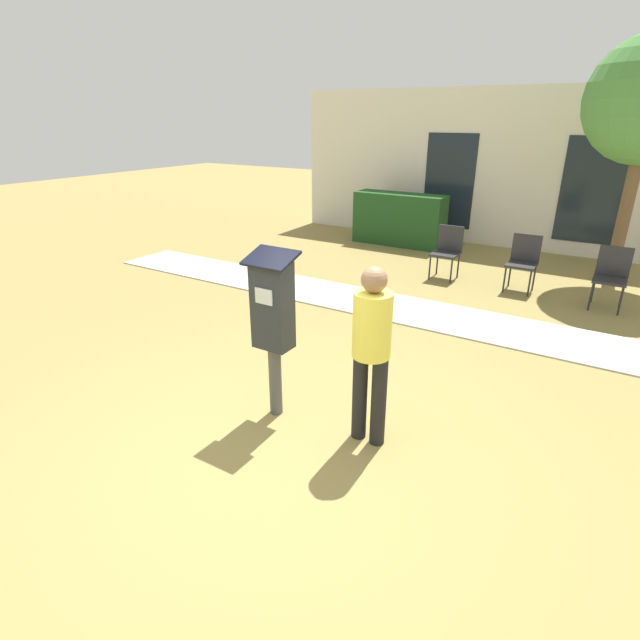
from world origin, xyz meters
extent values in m
plane|color=olive|center=(0.00, 0.00, 0.00)|extent=(40.00, 40.00, 0.00)
cube|color=#B7B2A8|center=(0.00, 3.63, 0.01)|extent=(12.00, 1.10, 0.02)
cube|color=silver|center=(0.00, 8.38, 1.60)|extent=(10.00, 0.24, 3.20)
cube|color=#19232D|center=(-1.40, 8.25, 1.30)|extent=(1.10, 0.02, 2.00)
cube|color=#19232D|center=(1.40, 8.25, 1.30)|extent=(1.10, 0.02, 2.00)
cylinder|color=#4C4C4C|center=(-0.38, 0.44, 0.35)|extent=(0.12, 0.12, 0.70)
cube|color=#23282D|center=(-0.38, 0.44, 1.10)|extent=(0.34, 0.22, 0.80)
cube|color=silver|center=(-0.38, 0.32, 1.22)|extent=(0.18, 0.01, 0.14)
cube|color=black|center=(-0.38, 0.44, 1.53)|extent=(0.44, 0.31, 0.12)
cylinder|color=black|center=(0.47, 0.52, 0.41)|extent=(0.13, 0.13, 0.82)
cylinder|color=black|center=(0.65, 0.52, 0.41)|extent=(0.13, 0.13, 0.82)
cylinder|color=#EADB4C|center=(0.56, 0.52, 1.09)|extent=(0.32, 0.32, 0.55)
sphere|color=#8C6647|center=(0.56, 0.52, 1.48)|extent=(0.21, 0.21, 0.21)
cylinder|color=#262628|center=(-0.62, 5.21, 0.21)|extent=(0.03, 0.03, 0.42)
cylinder|color=#262628|center=(-0.24, 5.21, 0.21)|extent=(0.03, 0.03, 0.42)
cylinder|color=#262628|center=(-0.62, 5.59, 0.21)|extent=(0.03, 0.03, 0.42)
cylinder|color=#262628|center=(-0.24, 5.59, 0.21)|extent=(0.03, 0.03, 0.42)
cube|color=#262628|center=(-0.43, 5.40, 0.44)|extent=(0.44, 0.44, 0.04)
cube|color=#262628|center=(-0.43, 5.60, 0.68)|extent=(0.44, 0.04, 0.44)
cylinder|color=#262628|center=(0.63, 5.20, 0.21)|extent=(0.03, 0.03, 0.42)
cylinder|color=#262628|center=(1.01, 5.20, 0.21)|extent=(0.03, 0.03, 0.42)
cylinder|color=#262628|center=(0.63, 5.58, 0.21)|extent=(0.03, 0.03, 0.42)
cylinder|color=#262628|center=(1.01, 5.58, 0.21)|extent=(0.03, 0.03, 0.42)
cube|color=#262628|center=(0.82, 5.39, 0.44)|extent=(0.44, 0.44, 0.04)
cube|color=#262628|center=(0.82, 5.59, 0.68)|extent=(0.44, 0.04, 0.44)
cylinder|color=#262628|center=(1.89, 5.03, 0.21)|extent=(0.03, 0.03, 0.42)
cylinder|color=#262628|center=(2.27, 5.03, 0.21)|extent=(0.03, 0.03, 0.42)
cylinder|color=#262628|center=(1.89, 5.41, 0.21)|extent=(0.03, 0.03, 0.42)
cylinder|color=#262628|center=(2.27, 5.41, 0.21)|extent=(0.03, 0.03, 0.42)
cube|color=#262628|center=(2.08, 5.22, 0.44)|extent=(0.44, 0.44, 0.04)
cube|color=#262628|center=(2.08, 5.43, 0.68)|extent=(0.44, 0.04, 0.44)
cube|color=#1E471E|center=(-2.13, 7.30, 0.55)|extent=(1.97, 0.60, 1.10)
cylinder|color=brown|center=(2.06, 6.70, 1.10)|extent=(0.20, 0.20, 2.20)
camera|label=1|loc=(2.15, -2.83, 2.66)|focal=28.00mm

